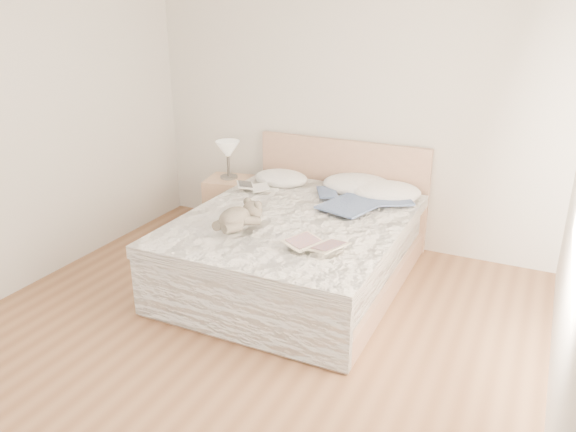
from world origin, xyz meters
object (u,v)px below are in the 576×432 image
Objects in this scene: bed at (299,246)px; nightstand at (231,205)px; childrens_book at (316,245)px; teddy_bear at (235,227)px; table_lamp at (228,152)px; photo_book at (253,187)px.

bed is 3.83× the size of nightstand.
teddy_bear reaches higher than childrens_book.
nightstand is 1.55m from teddy_bear.
table_lamp is 1.54m from teddy_bear.
teddy_bear is (-0.66, 0.00, 0.02)m from childrens_book.
photo_book is 0.81× the size of childrens_book.
photo_book is at bearing -36.03° from table_lamp.
teddy_bear is (0.83, -1.28, -0.18)m from table_lamp.
photo_book is at bearing 158.24° from childrens_book.
bed reaches higher than teddy_bear.
nightstand is 1.41× the size of childrens_book.
teddy_bear is (-0.26, -0.58, 0.34)m from bed.
nightstand is 1.48× the size of table_lamp.
childrens_book is at bearing -55.88° from bed.
photo_book and childrens_book have the same top height.
photo_book is 1.02m from teddy_bear.
table_lamp reaches higher than nightstand.
nightstand is 1.98m from childrens_book.
photo_book is at bearing 150.20° from bed.
table_lamp reaches higher than photo_book.
childrens_book is at bearing -40.74° from table_lamp.
childrens_book reaches higher than nightstand.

